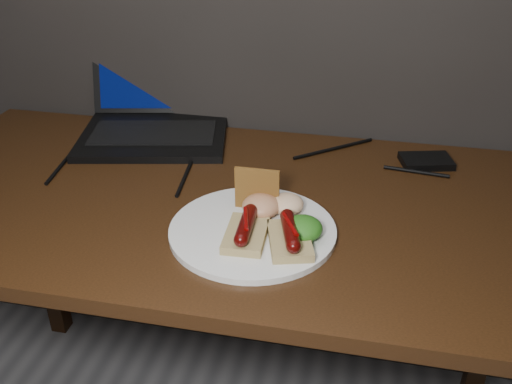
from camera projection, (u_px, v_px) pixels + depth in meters
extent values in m
cube|color=#381F0E|center=(221.00, 203.00, 1.16)|extent=(1.40, 0.70, 0.03)
cube|color=#381F0E|center=(42.00, 237.00, 1.72)|extent=(0.05, 0.05, 0.72)
cube|color=#381F0E|center=(496.00, 295.00, 1.49)|extent=(0.05, 0.05, 0.72)
cube|color=black|center=(154.00, 136.00, 1.40)|extent=(0.40, 0.33, 0.02)
cube|color=black|center=(154.00, 132.00, 1.39)|extent=(0.32, 0.20, 0.00)
cube|color=black|center=(160.00, 66.00, 1.49)|extent=(0.36, 0.16, 0.23)
cube|color=#070C47|center=(160.00, 66.00, 1.49)|extent=(0.32, 0.14, 0.20)
cube|color=black|center=(426.00, 161.00, 1.28)|extent=(0.13, 0.10, 0.02)
cylinder|color=black|center=(186.00, 175.00, 1.23)|extent=(0.03, 0.18, 0.01)
cylinder|color=black|center=(334.00, 149.00, 1.35)|extent=(0.17, 0.15, 0.01)
cylinder|color=black|center=(416.00, 172.00, 1.24)|extent=(0.14, 0.03, 0.01)
cylinder|color=black|center=(63.00, 163.00, 1.28)|extent=(0.03, 0.20, 0.01)
cylinder|color=silver|center=(253.00, 230.00, 1.04)|extent=(0.39, 0.39, 0.01)
cube|color=tan|center=(246.00, 234.00, 1.00)|extent=(0.07, 0.12, 0.02)
cylinder|color=#530505|center=(246.00, 225.00, 0.99)|extent=(0.03, 0.10, 0.02)
sphere|color=#530505|center=(241.00, 240.00, 0.95)|extent=(0.02, 0.02, 0.02)
sphere|color=#530505|center=(251.00, 211.00, 1.03)|extent=(0.02, 0.02, 0.02)
cylinder|color=#620504|center=(246.00, 219.00, 0.99)|extent=(0.02, 0.07, 0.01)
cube|color=tan|center=(290.00, 240.00, 0.99)|extent=(0.10, 0.13, 0.02)
cylinder|color=#530505|center=(290.00, 230.00, 0.98)|extent=(0.05, 0.10, 0.02)
sphere|color=#530505|center=(293.00, 246.00, 0.93)|extent=(0.03, 0.02, 0.02)
sphere|color=#530505|center=(287.00, 216.00, 1.02)|extent=(0.03, 0.02, 0.02)
cylinder|color=#620504|center=(290.00, 224.00, 0.97)|extent=(0.04, 0.07, 0.01)
cube|color=#986529|center=(257.00, 189.00, 1.07)|extent=(0.08, 0.01, 0.08)
ellipsoid|color=#184E0F|center=(303.00, 228.00, 1.00)|extent=(0.07, 0.07, 0.04)
ellipsoid|color=#A92A10|center=(261.00, 206.00, 1.06)|extent=(0.07, 0.07, 0.04)
ellipsoid|color=beige|center=(287.00, 204.00, 1.07)|extent=(0.06, 0.06, 0.04)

